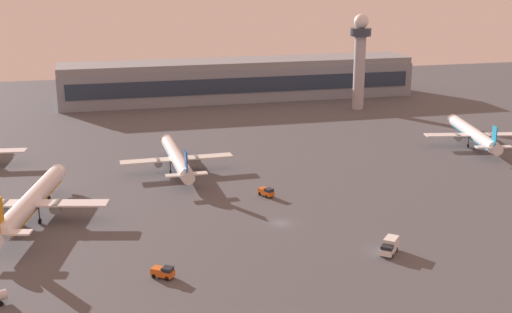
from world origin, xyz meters
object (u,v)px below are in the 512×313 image
airplane_terminal_side (473,134)px  maintenance_van (163,272)px  airplane_near_gate (177,158)px  catering_truck (390,246)px  airplane_far_stand (31,202)px  control_tower (360,55)px  baggage_tractor (266,192)px

airplane_terminal_side → maintenance_van: size_ratio=8.78×
maintenance_van → airplane_near_gate: bearing=-154.6°
airplane_terminal_side → maintenance_van: bearing=-135.4°
catering_truck → airplane_far_stand: bearing=13.6°
airplane_far_stand → catering_truck: size_ratio=7.59×
catering_truck → maintenance_van: (-44.95, -0.09, -0.40)m
airplane_far_stand → maintenance_van: size_ratio=9.78×
control_tower → airplane_far_stand: (-116.19, -94.03, -16.97)m
control_tower → baggage_tractor: size_ratio=8.03×
control_tower → maintenance_van: 159.72m
airplane_near_gate → airplane_terminal_side: airplane_terminal_side is taller
airplane_far_stand → airplane_terminal_side: (130.42, 33.47, -0.47)m
control_tower → baggage_tractor: 111.49m
control_tower → airplane_terminal_side: bearing=-76.8°
baggage_tractor → airplane_terminal_side: bearing=176.3°
control_tower → airplane_far_stand: size_ratio=0.83×
baggage_tractor → maintenance_van: bearing=26.8°
airplane_terminal_side → baggage_tractor: airplane_terminal_side is taller
airplane_near_gate → airplane_terminal_side: (94.01, 4.61, 0.00)m
airplane_near_gate → catering_truck: size_ratio=6.83×
control_tower → baggage_tractor: control_tower is taller
airplane_far_stand → airplane_near_gate: (36.41, 28.86, -0.47)m
airplane_far_stand → airplane_near_gate: 46.46m
airplane_near_gate → maintenance_van: 65.71m
airplane_terminal_side → maintenance_van: (-104.94, -69.35, -2.68)m
airplane_near_gate → baggage_tractor: size_ratio=8.68×
airplane_terminal_side → baggage_tractor: 81.25m
control_tower → catering_truck: bearing=-109.4°
control_tower → maintenance_van: control_tower is taller
control_tower → airplane_terminal_side: control_tower is taller
control_tower → airplane_terminal_side: size_ratio=0.93×
baggage_tractor → control_tower: bearing=-149.6°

